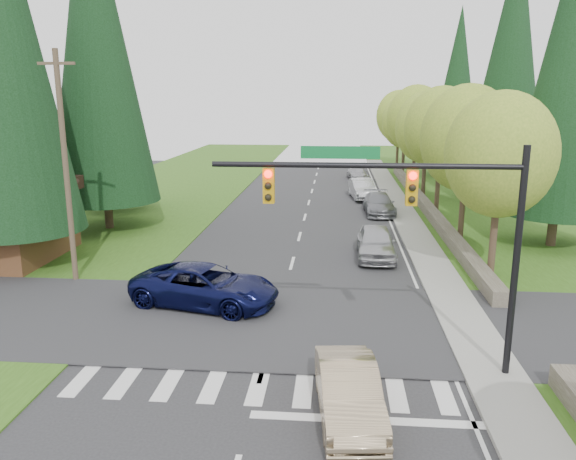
# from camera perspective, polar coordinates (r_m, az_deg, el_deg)

# --- Properties ---
(ground) EXTENTS (120.00, 120.00, 0.00)m
(ground) POSITION_cam_1_polar(r_m,az_deg,el_deg) (13.91, -5.05, -22.06)
(ground) COLOR #28282B
(ground) RESTS_ON ground
(grass_east) EXTENTS (14.00, 110.00, 0.06)m
(grass_east) POSITION_cam_1_polar(r_m,az_deg,el_deg) (33.96, 23.52, -1.43)
(grass_east) COLOR #315316
(grass_east) RESTS_ON ground
(grass_west) EXTENTS (14.00, 110.00, 0.06)m
(grass_west) POSITION_cam_1_polar(r_m,az_deg,el_deg) (35.53, -20.35, -0.52)
(grass_west) COLOR #315316
(grass_west) RESTS_ON ground
(cross_street) EXTENTS (120.00, 8.00, 0.10)m
(cross_street) POSITION_cam_1_polar(r_m,az_deg,el_deg) (20.88, -1.24, -9.32)
(cross_street) COLOR #28282B
(cross_street) RESTS_ON ground
(sidewalk_east) EXTENTS (1.80, 80.00, 0.13)m
(sidewalk_east) POSITION_cam_1_polar(r_m,az_deg,el_deg) (34.43, 12.82, -0.38)
(sidewalk_east) COLOR gray
(sidewalk_east) RESTS_ON ground
(curb_east) EXTENTS (0.20, 80.00, 0.13)m
(curb_east) POSITION_cam_1_polar(r_m,az_deg,el_deg) (34.32, 11.42, -0.35)
(curb_east) COLOR gray
(curb_east) RESTS_ON ground
(stone_wall_north) EXTENTS (0.70, 40.00, 0.70)m
(stone_wall_north) POSITION_cam_1_polar(r_m,az_deg,el_deg) (42.36, 13.70, 2.52)
(stone_wall_north) COLOR #4C4438
(stone_wall_north) RESTS_ON ground
(traffic_signal) EXTENTS (8.70, 0.37, 6.80)m
(traffic_signal) POSITION_cam_1_polar(r_m,az_deg,el_deg) (16.10, 12.95, 2.04)
(traffic_signal) COLOR black
(traffic_signal) RESTS_ON ground
(utility_pole) EXTENTS (1.60, 0.24, 10.00)m
(utility_pole) POSITION_cam_1_polar(r_m,az_deg,el_deg) (26.06, -21.66, 6.02)
(utility_pole) COLOR #473828
(utility_pole) RESTS_ON ground
(decid_tree_0) EXTENTS (4.80, 4.80, 8.37)m
(decid_tree_0) POSITION_cam_1_polar(r_m,az_deg,el_deg) (26.24, 20.79, 7.15)
(decid_tree_0) COLOR #38281C
(decid_tree_0) RESTS_ON ground
(decid_tree_1) EXTENTS (5.20, 5.20, 8.80)m
(decid_tree_1) POSITION_cam_1_polar(r_m,az_deg,el_deg) (33.02, 17.75, 8.83)
(decid_tree_1) COLOR #38281C
(decid_tree_1) RESTS_ON ground
(decid_tree_2) EXTENTS (5.00, 5.00, 8.82)m
(decid_tree_2) POSITION_cam_1_polar(r_m,az_deg,el_deg) (39.82, 15.30, 9.85)
(decid_tree_2) COLOR #38281C
(decid_tree_2) RESTS_ON ground
(decid_tree_3) EXTENTS (5.00, 5.00, 8.55)m
(decid_tree_3) POSITION_cam_1_polar(r_m,az_deg,el_deg) (46.75, 13.90, 10.07)
(decid_tree_3) COLOR #38281C
(decid_tree_3) RESTS_ON ground
(decid_tree_4) EXTENTS (5.40, 5.40, 9.18)m
(decid_tree_4) POSITION_cam_1_polar(r_m,az_deg,el_deg) (53.67, 12.90, 10.92)
(decid_tree_4) COLOR #38281C
(decid_tree_4) RESTS_ON ground
(decid_tree_5) EXTENTS (4.80, 4.80, 8.30)m
(decid_tree_5) POSITION_cam_1_polar(r_m,az_deg,el_deg) (60.60, 11.79, 10.72)
(decid_tree_5) COLOR #38281C
(decid_tree_5) RESTS_ON ground
(decid_tree_6) EXTENTS (5.20, 5.20, 8.86)m
(decid_tree_6) POSITION_cam_1_polar(r_m,az_deg,el_deg) (67.56, 11.20, 11.27)
(decid_tree_6) COLOR #38281C
(decid_tree_6) RESTS_ON ground
(conifer_w_a) EXTENTS (6.12, 6.12, 19.80)m
(conifer_w_a) POSITION_cam_1_polar(r_m,az_deg,el_deg) (29.46, -27.24, 17.30)
(conifer_w_a) COLOR #38281C
(conifer_w_a) RESTS_ON ground
(conifer_w_c) EXTENTS (6.46, 6.46, 20.80)m
(conifer_w_c) POSITION_cam_1_polar(r_m,az_deg,el_deg) (36.17, -18.96, 17.83)
(conifer_w_c) COLOR #38281C
(conifer_w_c) RESTS_ON ground
(conifer_w_e) EXTENTS (5.78, 5.78, 18.80)m
(conifer_w_e) POSITION_cam_1_polar(r_m,az_deg,el_deg) (42.39, -18.08, 15.77)
(conifer_w_e) COLOR #38281C
(conifer_w_e) RESTS_ON ground
(conifer_e_a) EXTENTS (5.44, 5.44, 17.80)m
(conifer_e_a) POSITION_cam_1_polar(r_m,az_deg,el_deg) (33.38, 26.80, 14.98)
(conifer_e_a) COLOR #38281C
(conifer_e_a) RESTS_ON ground
(conifer_e_b) EXTENTS (6.12, 6.12, 19.80)m
(conifer_e_b) POSITION_cam_1_polar(r_m,az_deg,el_deg) (47.03, 21.72, 15.81)
(conifer_e_b) COLOR #38281C
(conifer_e_b) RESTS_ON ground
(conifer_e_c) EXTENTS (5.10, 5.10, 16.80)m
(conifer_e_c) POSITION_cam_1_polar(r_m,az_deg,el_deg) (60.34, 16.84, 14.00)
(conifer_e_c) COLOR #38281C
(conifer_e_c) RESTS_ON ground
(sedan_champagne) EXTENTS (1.93, 4.41, 1.41)m
(sedan_champagne) POSITION_cam_1_polar(r_m,az_deg,el_deg) (15.02, 6.19, -15.99)
(sedan_champagne) COLOR tan
(sedan_champagne) RESTS_ON ground
(suv_navy) EXTENTS (6.29, 3.98, 1.62)m
(suv_navy) POSITION_cam_1_polar(r_m,az_deg,el_deg) (22.41, -8.39, -5.63)
(suv_navy) COLOR #0B0E37
(suv_navy) RESTS_ON ground
(parked_car_a) EXTENTS (1.98, 4.79, 1.63)m
(parked_car_a) POSITION_cam_1_polar(r_m,az_deg,el_deg) (29.02, 8.94, -1.24)
(parked_car_a) COLOR #ABACB0
(parked_car_a) RESTS_ON ground
(parked_car_b) EXTENTS (2.21, 5.02, 1.43)m
(parked_car_b) POSITION_cam_1_polar(r_m,az_deg,el_deg) (39.95, 9.23, 2.62)
(parked_car_b) COLOR slate
(parked_car_b) RESTS_ON ground
(parked_car_c) EXTENTS (2.29, 4.93, 1.56)m
(parked_car_c) POSITION_cam_1_polar(r_m,az_deg,el_deg) (45.91, 7.53, 4.15)
(parked_car_c) COLOR silver
(parked_car_c) RESTS_ON ground
(parked_car_d) EXTENTS (1.77, 4.34, 1.48)m
(parked_car_d) POSITION_cam_1_polar(r_m,az_deg,el_deg) (47.88, 7.65, 4.47)
(parked_car_d) COLOR silver
(parked_car_d) RESTS_ON ground
(parked_car_e) EXTENTS (2.26, 4.45, 1.24)m
(parked_car_e) POSITION_cam_1_polar(r_m,az_deg,el_deg) (56.61, 7.07, 5.73)
(parked_car_e) COLOR #A2A2A6
(parked_car_e) RESTS_ON ground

